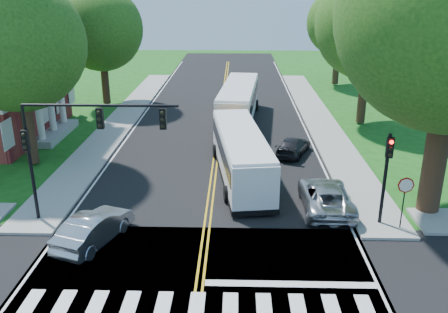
{
  "coord_description": "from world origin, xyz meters",
  "views": [
    {
      "loc": [
        1.36,
        -13.79,
        10.79
      ],
      "look_at": [
        0.72,
        9.24,
        2.4
      ],
      "focal_mm": 38.0,
      "sensor_mm": 36.0,
      "label": 1
    }
  ],
  "objects_px": {
    "bus_lead": "(241,153)",
    "suv": "(326,196)",
    "signal_ne": "(387,167)",
    "dark_sedan": "(293,146)",
    "bus_follow": "(239,102)",
    "signal_nw": "(77,135)",
    "hatchback": "(94,228)"
  },
  "relations": [
    {
      "from": "signal_nw",
      "to": "suv",
      "type": "xyz_separation_m",
      "value": [
        11.75,
        1.71,
        -3.65
      ]
    },
    {
      "from": "bus_lead",
      "to": "bus_follow",
      "type": "distance_m",
      "value": 12.2
    },
    {
      "from": "hatchback",
      "to": "suv",
      "type": "xyz_separation_m",
      "value": [
        10.76,
        3.64,
        0.01
      ]
    },
    {
      "from": "signal_ne",
      "to": "dark_sedan",
      "type": "height_order",
      "value": "signal_ne"
    },
    {
      "from": "signal_nw",
      "to": "signal_ne",
      "type": "xyz_separation_m",
      "value": [
        14.06,
        0.01,
        -1.41
      ]
    },
    {
      "from": "signal_nw",
      "to": "signal_ne",
      "type": "distance_m",
      "value": 14.13
    },
    {
      "from": "hatchback",
      "to": "suv",
      "type": "distance_m",
      "value": 11.36
    },
    {
      "from": "bus_follow",
      "to": "suv",
      "type": "xyz_separation_m",
      "value": [
        4.39,
        -16.36,
        -0.9
      ]
    },
    {
      "from": "bus_lead",
      "to": "bus_follow",
      "type": "bearing_deg",
      "value": -97.1
    },
    {
      "from": "bus_lead",
      "to": "dark_sedan",
      "type": "relative_size",
      "value": 2.82
    },
    {
      "from": "signal_ne",
      "to": "suv",
      "type": "height_order",
      "value": "signal_ne"
    },
    {
      "from": "dark_sedan",
      "to": "bus_follow",
      "type": "bearing_deg",
      "value": -43.68
    },
    {
      "from": "signal_ne",
      "to": "hatchback",
      "type": "distance_m",
      "value": 13.4
    },
    {
      "from": "hatchback",
      "to": "dark_sedan",
      "type": "relative_size",
      "value": 1.09
    },
    {
      "from": "suv",
      "to": "bus_follow",
      "type": "bearing_deg",
      "value": -74.72
    },
    {
      "from": "signal_nw",
      "to": "bus_follow",
      "type": "distance_m",
      "value": 19.71
    },
    {
      "from": "bus_follow",
      "to": "hatchback",
      "type": "xyz_separation_m",
      "value": [
        -6.37,
        -20.01,
        -0.91
      ]
    },
    {
      "from": "suv",
      "to": "dark_sedan",
      "type": "xyz_separation_m",
      "value": [
        -0.72,
        8.28,
        -0.14
      ]
    },
    {
      "from": "signal_nw",
      "to": "bus_follow",
      "type": "bearing_deg",
      "value": 67.83
    },
    {
      "from": "signal_ne",
      "to": "dark_sedan",
      "type": "bearing_deg",
      "value": 106.87
    },
    {
      "from": "bus_lead",
      "to": "suv",
      "type": "relative_size",
      "value": 2.16
    },
    {
      "from": "signal_nw",
      "to": "signal_ne",
      "type": "bearing_deg",
      "value": 0.05
    },
    {
      "from": "signal_ne",
      "to": "suv",
      "type": "relative_size",
      "value": 0.86
    },
    {
      "from": "signal_nw",
      "to": "bus_lead",
      "type": "distance_m",
      "value": 9.93
    },
    {
      "from": "signal_nw",
      "to": "suv",
      "type": "relative_size",
      "value": 1.39
    },
    {
      "from": "signal_ne",
      "to": "bus_follow",
      "type": "distance_m",
      "value": 19.31
    },
    {
      "from": "signal_nw",
      "to": "dark_sedan",
      "type": "xyz_separation_m",
      "value": [
        11.03,
        9.98,
        -3.8
      ]
    },
    {
      "from": "bus_follow",
      "to": "hatchback",
      "type": "bearing_deg",
      "value": 77.46
    },
    {
      "from": "suv",
      "to": "dark_sedan",
      "type": "bearing_deg",
      "value": -84.74
    },
    {
      "from": "suv",
      "to": "hatchback",
      "type": "bearing_deg",
      "value": 18.96
    },
    {
      "from": "signal_nw",
      "to": "bus_lead",
      "type": "bearing_deg",
      "value": 38.19
    },
    {
      "from": "signal_nw",
      "to": "signal_ne",
      "type": "relative_size",
      "value": 1.62
    }
  ]
}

